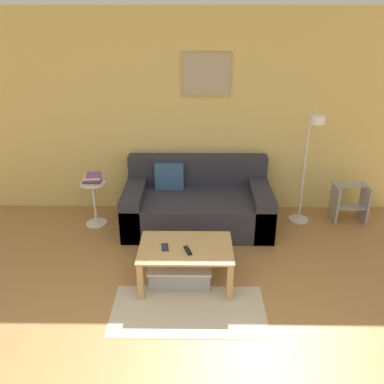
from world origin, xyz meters
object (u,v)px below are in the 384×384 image
Objects in this scene: book_stack at (93,178)px; floor_lamp at (309,161)px; remote_control at (188,250)px; coffee_table at (186,253)px; step_stool at (350,202)px; side_table at (94,200)px; storage_bin at (180,270)px; couch at (197,204)px; cell_phone at (165,247)px.

floor_lamp is at bearing -0.81° from book_stack.
floor_lamp is at bearing 23.76° from remote_control.
coffee_table is 1.90× the size of step_stool.
floor_lamp is at bearing -0.42° from side_table.
book_stack is 1.77m from remote_control.
storage_bin is 1.62m from side_table.
couch reaches higher than book_stack.
floor_lamp is (1.43, 1.18, 0.53)m from coffee_table.
couch is 1.32m from remote_control.
book_stack reaches higher than side_table.
side_table is (-2.60, 0.02, -0.53)m from floor_lamp.
side_table reaches higher than cell_phone.
book_stack is (-1.27, -0.01, 0.35)m from couch.
side_table reaches higher than remote_control.
storage_bin is (-0.06, 0.05, -0.23)m from coffee_table.
coffee_table is 2.47m from step_stool.
couch reaches higher than cell_phone.
floor_lamp reaches higher than step_stool.
side_table is 4.06× the size of cell_phone.
couch is 2.88× the size of storage_bin.
floor_lamp is at bearing 28.48° from cell_phone.
step_stool is (2.13, 1.31, 0.15)m from storage_bin.
book_stack is (-1.10, 1.17, 0.52)m from storage_bin.
floor_lamp reaches higher than couch.
step_stool is (2.27, 1.37, -0.15)m from cell_phone.
cell_phone reaches higher than coffee_table.
coffee_table is at bearing 87.04° from remote_control.
book_stack is 1.68× the size of cell_phone.
couch is 1.97× the size of coffee_table.
coffee_table is at bearing -140.31° from floor_lamp.
side_table reaches higher than storage_bin.
floor_lamp is 10.32× the size of cell_phone.
floor_lamp is at bearing 39.69° from coffee_table.
couch reaches higher than coffee_table.
side_table reaches higher than coffee_table.
remote_control reaches higher than cell_phone.
cell_phone is at bearing -175.60° from coffee_table.
book_stack reaches higher than remote_control.
step_stool reaches higher than remote_control.
couch is at bearing -176.28° from step_stool.
book_stack is 0.50× the size of step_stool.
coffee_table is at bearing -95.10° from couch.
remote_control is at bearing -47.14° from side_table.
couch is 1.29m from cell_phone.
coffee_table is at bearing -3.54° from cell_phone.
book_stack is (0.01, 0.02, 0.28)m from side_table.
remote_control is at bearing -47.66° from book_stack.
couch reaches higher than side_table.
step_stool is (3.24, 0.15, -0.08)m from side_table.
cell_phone is at bearing -52.03° from book_stack.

